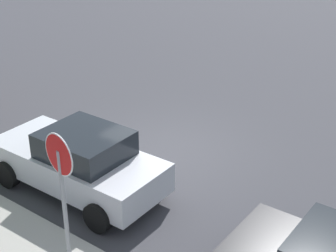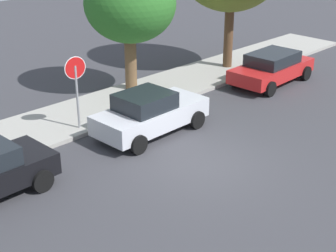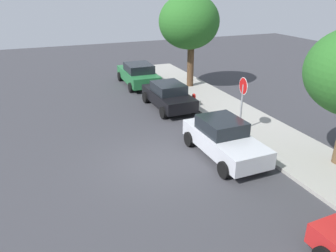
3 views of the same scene
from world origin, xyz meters
TOP-DOWN VIEW (x-y plane):
  - ground_plane at (0.00, 0.00)m, footprint 60.00×60.00m
  - stop_sign at (-1.22, 4.55)m, footprint 0.77×0.13m
  - parked_car_silver at (0.39, 2.69)m, footprint 4.14×2.00m

SIDE VIEW (x-z plane):
  - ground_plane at x=0.00m, z-range 0.00..0.00m
  - parked_car_silver at x=0.39m, z-range 0.00..1.52m
  - stop_sign at x=-1.22m, z-range 0.50..3.19m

